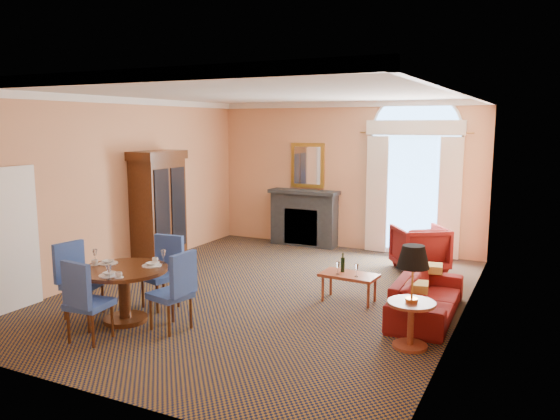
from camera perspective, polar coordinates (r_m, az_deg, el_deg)
The scene contains 12 objects.
ground at distance 8.98m, azimuth -1.43°, elevation -8.67°, with size 7.50×7.50×0.00m, color black.
room_envelope at distance 9.17m, azimuth 0.32°, elevation 7.65°, with size 6.04×7.52×3.45m.
armoire at distance 10.78m, azimuth -12.58°, elevation -0.06°, with size 0.64×1.13×2.22m.
dining_table at distance 7.89m, azimuth -15.99°, elevation -7.29°, with size 1.21×1.21×0.96m.
dining_chair_north at distance 8.41m, azimuth -11.97°, elevation -5.77°, with size 0.59×0.59×1.07m.
dining_chair_south at distance 7.26m, azimuth -19.85°, elevation -8.49°, with size 0.52×0.54×1.07m.
dining_chair_east at distance 7.38m, azimuth -10.75°, elevation -7.82°, with size 0.57×0.57×1.07m.
dining_chair_west at distance 8.33m, azimuth -20.51°, elevation -6.30°, with size 0.58×0.58×1.07m.
sofa at distance 8.14m, azimuth 15.08°, elevation -8.72°, with size 1.99×0.78×0.58m, color maroon.
armchair at distance 10.59m, azimuth 14.39°, elevation -3.85°, with size 0.90×0.93×0.84m, color maroon.
coffee_table at distance 8.53m, azimuth 7.18°, elevation -6.84°, with size 0.89×0.53×0.74m.
side_table at distance 6.85m, azimuth 13.65°, elevation -7.45°, with size 0.58×0.58×1.26m.
Camera 1 is at (3.99, -7.57, 2.72)m, focal length 35.00 mm.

